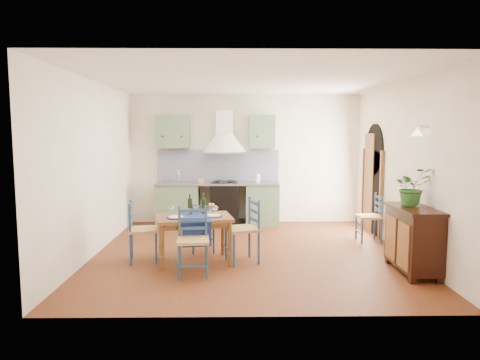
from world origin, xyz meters
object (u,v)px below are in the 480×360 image
chair_near (193,240)px  sideboard (413,237)px  dining_table (194,222)px  potted_plant (412,187)px

chair_near → sideboard: bearing=0.6°
dining_table → sideboard: 3.16m
potted_plant → chair_near: bearing=-177.0°
sideboard → chair_near: bearing=-179.4°
dining_table → potted_plant: size_ratio=2.27×
sideboard → dining_table: bearing=170.1°
dining_table → chair_near: (0.03, -0.58, -0.14)m
chair_near → potted_plant: potted_plant is taller
dining_table → sideboard: size_ratio=1.18×
dining_table → sideboard: (3.11, -0.54, -0.12)m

